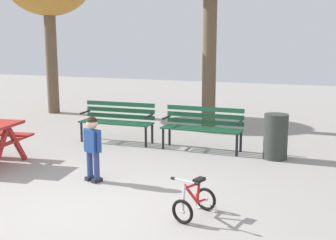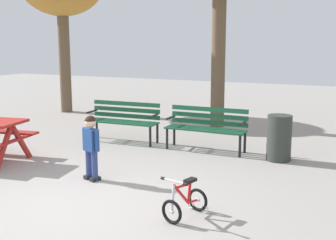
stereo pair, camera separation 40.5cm
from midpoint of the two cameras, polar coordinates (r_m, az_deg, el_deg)
ground at (r=5.87m, az=-11.48°, el=-11.28°), size 36.00×36.00×0.00m
park_bench_far_left at (r=9.35m, az=-4.65°, el=0.26°), size 1.62×0.54×0.85m
park_bench_left at (r=8.60m, az=6.49°, el=-0.67°), size 1.61×0.48×0.85m
child_standing at (r=6.75m, az=-8.44°, el=-2.98°), size 0.37×0.24×1.02m
kids_bicycle at (r=5.41m, az=4.50°, el=-10.71°), size 0.48×0.62×0.54m
trash_bin at (r=8.13m, az=15.85°, el=-2.30°), size 0.44×0.44×0.84m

